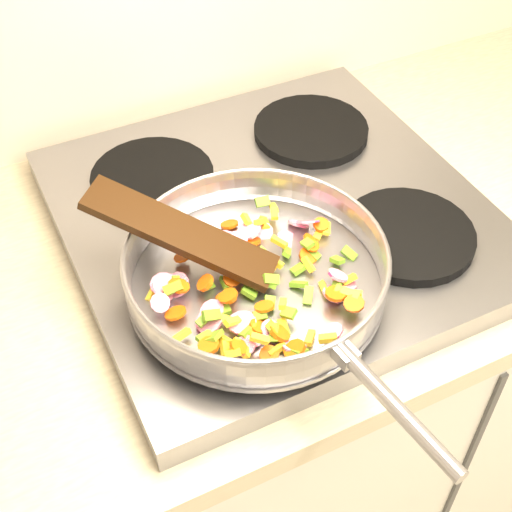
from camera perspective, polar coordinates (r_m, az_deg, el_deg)
name	(u,v)px	position (r m, az deg, el deg)	size (l,w,h in m)	color
cooktop	(274,219)	(1.07, 1.49, 2.97)	(0.60, 0.60, 0.04)	#939399
grate_fl	(228,301)	(0.92, -2.23, -3.64)	(0.19, 0.19, 0.02)	black
grate_fr	(408,235)	(1.03, 12.06, 1.65)	(0.19, 0.19, 0.02)	black
grate_bl	(153,178)	(1.12, -8.28, 6.22)	(0.19, 0.19, 0.02)	black
grate_br	(311,130)	(1.21, 4.42, 10.00)	(0.19, 0.19, 0.02)	black
saute_pan	(257,268)	(0.91, 0.07, -1.00)	(0.38, 0.55, 0.06)	#9E9EA5
vegetable_heap	(256,287)	(0.90, 0.00, -2.51)	(0.29, 0.27, 0.05)	yellow
wooden_spatula	(181,233)	(0.91, -6.05, 1.83)	(0.26, 0.06, 0.01)	black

